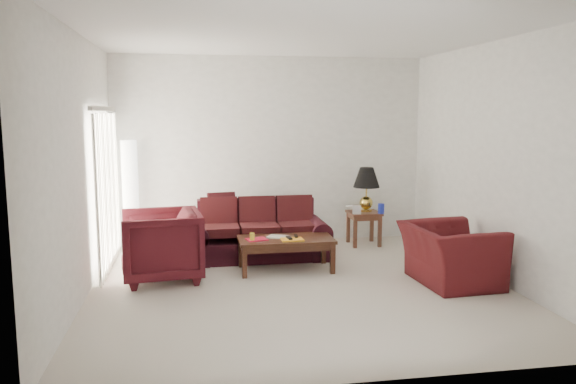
% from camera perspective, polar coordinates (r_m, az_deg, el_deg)
% --- Properties ---
extents(floor, '(5.00, 5.00, 0.00)m').
position_cam_1_polar(floor, '(6.96, 1.19, -9.58)').
color(floor, '#BDB1A1').
rests_on(floor, ground).
extents(blinds, '(0.10, 2.00, 2.16)m').
position_cam_1_polar(blinds, '(7.96, -18.00, 0.25)').
color(blinds, silver).
rests_on(blinds, ground).
extents(sofa, '(2.07, 0.96, 0.83)m').
position_cam_1_polar(sofa, '(8.17, -3.02, -3.89)').
color(sofa, black).
rests_on(sofa, ground).
extents(throw_pillow, '(0.44, 0.26, 0.44)m').
position_cam_1_polar(throw_pillow, '(8.72, -6.75, -1.42)').
color(throw_pillow, black).
rests_on(throw_pillow, sofa).
extents(end_table, '(0.50, 0.50, 0.54)m').
position_cam_1_polar(end_table, '(9.10, 7.70, -3.67)').
color(end_table, '#52261C').
rests_on(end_table, ground).
extents(table_lamp, '(0.55, 0.55, 0.71)m').
position_cam_1_polar(table_lamp, '(9.05, 7.96, 0.26)').
color(table_lamp, gold).
rests_on(table_lamp, end_table).
extents(clock, '(0.14, 0.08, 0.13)m').
position_cam_1_polar(clock, '(8.84, 7.00, -1.80)').
color(clock, '#B1B2B5').
rests_on(clock, end_table).
extents(blue_canister, '(0.10, 0.10, 0.16)m').
position_cam_1_polar(blue_canister, '(8.93, 9.44, -1.67)').
color(blue_canister, '#17249B').
rests_on(blue_canister, end_table).
extents(picture_frame, '(0.19, 0.20, 0.05)m').
position_cam_1_polar(picture_frame, '(9.17, 6.53, -1.35)').
color(picture_frame, silver).
rests_on(picture_frame, end_table).
extents(floor_lamp, '(0.34, 0.34, 1.72)m').
position_cam_1_polar(floor_lamp, '(8.85, -15.71, -0.34)').
color(floor_lamp, silver).
rests_on(floor_lamp, ground).
extents(armchair_left, '(1.08, 1.05, 0.89)m').
position_cam_1_polar(armchair_left, '(7.29, -12.75, -5.30)').
color(armchair_left, '#3C0E13').
rests_on(armchair_left, ground).
extents(armchair_right, '(1.05, 1.19, 0.73)m').
position_cam_1_polar(armchair_right, '(7.27, 16.17, -6.14)').
color(armchair_right, '#430F12').
rests_on(armchair_right, ground).
extents(coffee_table, '(1.37, 0.87, 0.44)m').
position_cam_1_polar(coffee_table, '(7.58, -0.22, -6.33)').
color(coffee_table, black).
rests_on(coffee_table, ground).
extents(magazine_red, '(0.30, 0.26, 0.02)m').
position_cam_1_polar(magazine_red, '(7.43, -3.20, -4.83)').
color(magazine_red, red).
rests_on(magazine_red, coffee_table).
extents(magazine_white, '(0.33, 0.30, 0.02)m').
position_cam_1_polar(magazine_white, '(7.58, -1.04, -4.56)').
color(magazine_white, beige).
rests_on(magazine_white, coffee_table).
extents(magazine_orange, '(0.29, 0.22, 0.02)m').
position_cam_1_polar(magazine_orange, '(7.42, 0.42, -4.84)').
color(magazine_orange, orange).
rests_on(magazine_orange, coffee_table).
extents(remote_a, '(0.07, 0.17, 0.02)m').
position_cam_1_polar(remote_a, '(7.42, 0.11, -4.67)').
color(remote_a, black).
rests_on(remote_a, coffee_table).
extents(remote_b, '(0.06, 0.16, 0.02)m').
position_cam_1_polar(remote_b, '(7.53, 0.82, -4.49)').
color(remote_b, black).
rests_on(remote_b, coffee_table).
extents(yellow_glass, '(0.08, 0.08, 0.11)m').
position_cam_1_polar(yellow_glass, '(7.35, -3.66, -4.59)').
color(yellow_glass, yellow).
rests_on(yellow_glass, coffee_table).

